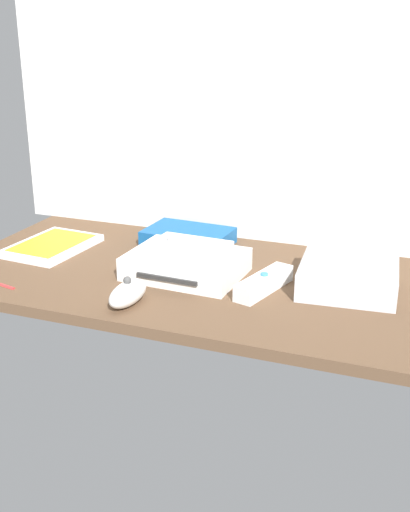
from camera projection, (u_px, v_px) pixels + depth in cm
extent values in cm
cube|color=brown|center=(205.00, 281.00, 121.95)|extent=(100.00, 48.00, 2.00)
cube|color=silver|center=(247.00, 91.00, 132.19)|extent=(110.00, 1.20, 64.00)
cube|color=white|center=(186.00, 264.00, 121.23)|extent=(21.74, 16.98, 4.40)
cube|color=#2D2D2D|center=(167.00, 279.00, 114.17)|extent=(12.01, 1.17, 0.80)
cube|color=silver|center=(349.00, 276.00, 114.60)|extent=(18.33, 18.33, 5.00)
cube|color=silver|center=(350.00, 263.00, 113.69)|extent=(17.59, 17.59, 0.30)
cube|color=white|center=(52.00, 246.00, 135.66)|extent=(15.11, 20.05, 1.40)
cube|color=gold|center=(52.00, 242.00, 135.39)|extent=(12.45, 17.20, 0.16)
cube|color=#145193|center=(188.00, 237.00, 138.10)|extent=(18.71, 13.09, 3.40)
cube|color=#19D833|center=(175.00, 246.00, 132.79)|extent=(8.01, 0.90, 0.60)
cube|color=white|center=(264.00, 283.00, 114.27)|extent=(7.46, 15.22, 3.00)
cylinder|color=#387FDB|center=(264.00, 274.00, 113.69)|extent=(1.40, 1.40, 0.40)
ellipsoid|color=white|center=(128.00, 293.00, 108.63)|extent=(5.04, 10.27, 4.00)
sphere|color=#4C4C4C|center=(127.00, 280.00, 107.80)|extent=(1.40, 1.40, 1.40)
cube|color=white|center=(190.00, 248.00, 120.31)|extent=(14.82, 8.78, 2.00)
cylinder|color=#99999E|center=(171.00, 239.00, 121.43)|extent=(2.11, 2.11, 0.40)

